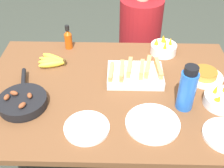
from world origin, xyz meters
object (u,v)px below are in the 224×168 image
(banana_bunch, at_px, (53,61))
(person_figure, at_px, (139,51))
(water_bottle, at_px, (187,89))
(fruit_bowl_mango, at_px, (222,99))
(skillet, at_px, (23,101))
(hot_sauce_bottle, at_px, (68,38))
(fruit_bowl_citrus, at_px, (163,48))
(empty_plate_near_front, at_px, (87,128))
(melon_tray, at_px, (135,74))
(frittata_plate_center, at_px, (204,75))
(empty_plate_far_right, at_px, (153,123))

(banana_bunch, relative_size, person_figure, 0.16)
(water_bottle, bearing_deg, fruit_bowl_mango, 6.86)
(skillet, distance_m, hot_sauce_bottle, 0.58)
(banana_bunch, xyz_separation_m, fruit_bowl_citrus, (0.68, 0.14, 0.02))
(empty_plate_near_front, bearing_deg, hot_sauce_bottle, 104.62)
(melon_tray, relative_size, water_bottle, 1.25)
(banana_bunch, bearing_deg, water_bottle, -26.05)
(frittata_plate_center, bearing_deg, melon_tray, -177.67)
(skillet, relative_size, person_figure, 0.33)
(empty_plate_near_front, distance_m, water_bottle, 0.52)
(water_bottle, xyz_separation_m, hot_sauce_bottle, (-0.66, 0.54, -0.05))
(empty_plate_far_right, xyz_separation_m, fruit_bowl_citrus, (0.12, 0.62, 0.03))
(water_bottle, bearing_deg, frittata_plate_center, 56.68)
(skillet, bearing_deg, empty_plate_near_front, -127.46)
(empty_plate_near_front, height_order, fruit_bowl_mango, fruit_bowl_mango)
(person_figure, bearing_deg, banana_bunch, -137.16)
(fruit_bowl_mango, bearing_deg, hot_sauce_bottle, 148.66)
(fruit_bowl_mango, bearing_deg, melon_tray, 155.18)
(empty_plate_far_right, bearing_deg, frittata_plate_center, 48.32)
(empty_plate_near_front, distance_m, fruit_bowl_mango, 0.70)
(water_bottle, bearing_deg, banana_bunch, 153.95)
(melon_tray, relative_size, person_figure, 0.27)
(empty_plate_near_front, bearing_deg, frittata_plate_center, 32.35)
(hot_sauce_bottle, distance_m, person_figure, 0.67)
(empty_plate_near_front, distance_m, empty_plate_far_right, 0.31)
(fruit_bowl_mango, distance_m, water_bottle, 0.21)
(skillet, height_order, empty_plate_far_right, skillet)
(melon_tray, height_order, skillet, melon_tray)
(empty_plate_near_front, bearing_deg, skillet, 155.89)
(banana_bunch, bearing_deg, empty_plate_near_front, -63.90)
(melon_tray, distance_m, water_bottle, 0.34)
(fruit_bowl_citrus, bearing_deg, banana_bunch, -168.47)
(frittata_plate_center, height_order, empty_plate_near_front, frittata_plate_center)
(frittata_plate_center, height_order, hot_sauce_bottle, hot_sauce_bottle)
(banana_bunch, distance_m, person_figure, 0.81)
(melon_tray, distance_m, frittata_plate_center, 0.40)
(melon_tray, bearing_deg, person_figure, 84.14)
(skillet, xyz_separation_m, empty_plate_far_right, (0.65, -0.11, -0.02))
(banana_bunch, distance_m, empty_plate_far_right, 0.74)
(skillet, xyz_separation_m, water_bottle, (0.81, 0.01, 0.09))
(frittata_plate_center, bearing_deg, hot_sauce_bottle, 159.54)
(banana_bunch, relative_size, fruit_bowl_citrus, 1.15)
(frittata_plate_center, distance_m, empty_plate_far_right, 0.49)
(frittata_plate_center, bearing_deg, water_bottle, -123.32)
(hot_sauce_bottle, bearing_deg, melon_tray, -37.17)
(banana_bunch, height_order, skillet, skillet)
(frittata_plate_center, distance_m, person_figure, 0.76)
(fruit_bowl_mango, bearing_deg, empty_plate_near_front, -164.51)
(fruit_bowl_citrus, xyz_separation_m, hot_sauce_bottle, (-0.61, 0.05, 0.03))
(melon_tray, height_order, fruit_bowl_citrus, fruit_bowl_citrus)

